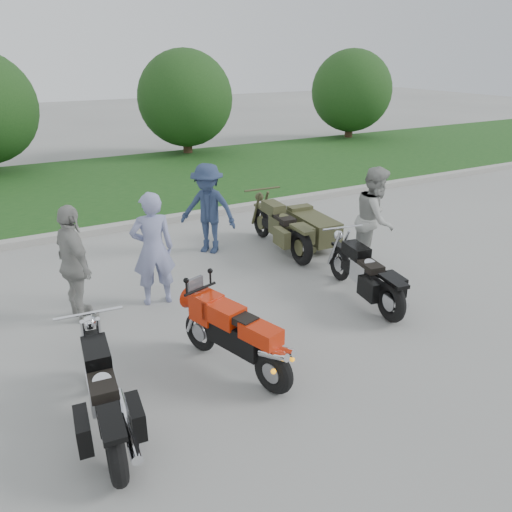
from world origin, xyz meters
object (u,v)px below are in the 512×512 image
cruiser_right (367,277)px  cruiser_sidecar (301,228)px  person_denim (208,209)px  person_back (75,265)px  person_grey (375,219)px  cruiser_left (105,398)px  sportbike_red (236,335)px  person_stripe (153,249)px

cruiser_right → cruiser_sidecar: cruiser_sidecar is taller
person_denim → person_back: person_denim is taller
person_grey → person_denim: person_grey is taller
cruiser_left → person_denim: size_ratio=1.23×
sportbike_red → cruiser_left: bearing=173.2°
cruiser_left → cruiser_right: 4.64m
person_grey → person_stripe: bearing=132.4°
sportbike_red → cruiser_sidecar: size_ratio=0.77×
person_stripe → sportbike_red: bearing=106.1°
cruiser_left → person_stripe: bearing=67.5°
sportbike_red → person_back: size_ratio=1.02×
sportbike_red → cruiser_right: 2.87m
cruiser_sidecar → person_grey: (0.63, -1.51, 0.54)m
cruiser_sidecar → person_denim: bearing=160.1°
person_grey → person_back: 5.32m
person_stripe → person_grey: person_grey is taller
cruiser_sidecar → person_back: bearing=-165.9°
sportbike_red → person_grey: bearing=7.1°
cruiser_sidecar → person_stripe: bearing=-161.9°
person_stripe → cruiser_left: bearing=70.7°
cruiser_left → person_back: bearing=90.6°
cruiser_right → person_grey: 1.54m
cruiser_left → person_grey: person_grey is taller
sportbike_red → person_denim: person_denim is taller
sportbike_red → cruiser_left: (-1.74, -0.34, -0.09)m
cruiser_sidecar → person_stripe: size_ratio=1.29×
person_stripe → person_denim: size_ratio=1.03×
cruiser_sidecar → person_back: size_ratio=1.33×
sportbike_red → person_stripe: size_ratio=1.00×
sportbike_red → cruiser_sidecar: (3.15, 3.27, -0.10)m
cruiser_left → person_denim: 5.39m
sportbike_red → cruiser_sidecar: bearing=28.2°
person_stripe → person_grey: bearing=-179.5°
sportbike_red → person_grey: 4.19m
sportbike_red → cruiser_sidecar: 4.54m
cruiser_left → person_grey: (5.52, 2.10, 0.53)m
cruiser_right → person_back: 4.61m
cruiser_right → cruiser_sidecar: 2.57m
cruiser_left → person_back: (0.24, 2.72, 0.47)m
cruiser_right → person_grey: person_grey is taller
cruiser_right → person_back: (-4.28, 1.65, 0.48)m
cruiser_left → person_back: person_back is taller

